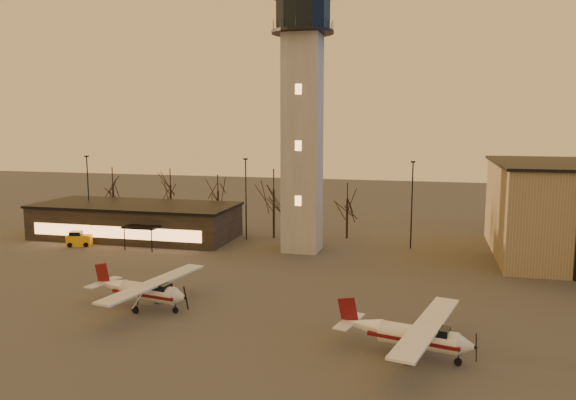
{
  "coord_description": "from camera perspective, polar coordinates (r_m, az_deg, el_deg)",
  "views": [
    {
      "loc": [
        13.7,
        -31.14,
        14.59
      ],
      "look_at": [
        2.62,
        13.0,
        8.21
      ],
      "focal_mm": 35.0,
      "sensor_mm": 36.0,
      "label": 1
    }
  ],
  "objects": [
    {
      "name": "terminal",
      "position": [
        73.57,
        -15.18,
        -2.03
      ],
      "size": [
        25.4,
        12.2,
        4.3
      ],
      "color": "black",
      "rests_on": "ground"
    },
    {
      "name": "tree_row",
      "position": [
        75.94,
        -7.16,
        1.38
      ],
      "size": [
        37.2,
        9.2,
        8.8
      ],
      "color": "black",
      "rests_on": "ground"
    },
    {
      "name": "service_cart",
      "position": [
        70.91,
        -20.46,
        -3.85
      ],
      "size": [
        3.09,
        2.43,
        1.75
      ],
      "rotation": [
        0.0,
        0.0,
        0.32
      ],
      "color": "#F2A50E",
      "rests_on": "ground"
    },
    {
      "name": "cessna_rear",
      "position": [
        45.76,
        -13.78,
        -9.39
      ],
      "size": [
        9.35,
        11.77,
        3.24
      ],
      "rotation": [
        0.0,
        0.0,
        -0.18
      ],
      "color": "beige",
      "rests_on": "ground"
    },
    {
      "name": "control_tower",
      "position": [
        62.67,
        1.48,
        9.57
      ],
      "size": [
        6.8,
        6.8,
        32.6
      ],
      "color": "gray",
      "rests_on": "ground"
    },
    {
      "name": "light_poles",
      "position": [
        64.18,
        2.07,
        -0.25
      ],
      "size": [
        58.5,
        12.25,
        10.14
      ],
      "color": "black",
      "rests_on": "ground"
    },
    {
      "name": "cessna_front",
      "position": [
        36.73,
        13.3,
        -13.77
      ],
      "size": [
        9.39,
        11.75,
        3.24
      ],
      "rotation": [
        0.0,
        0.0,
        -0.24
      ],
      "color": "silver",
      "rests_on": "ground"
    },
    {
      "name": "ground",
      "position": [
        37.01,
        -9.2,
        -15.34
      ],
      "size": [
        220.0,
        220.0,
        0.0
      ],
      "primitive_type": "plane",
      "color": "#3F3C3A",
      "rests_on": "ground"
    }
  ]
}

